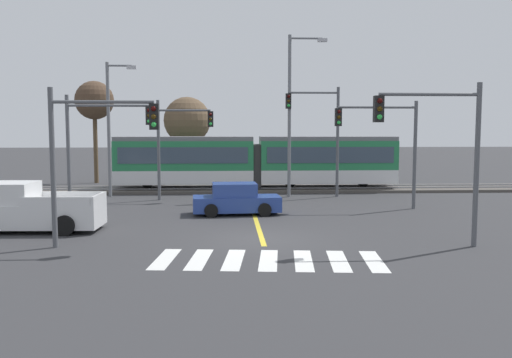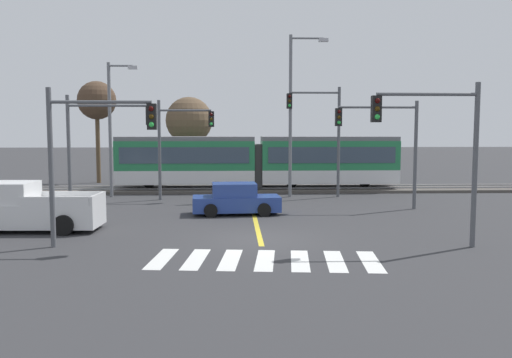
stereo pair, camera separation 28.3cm
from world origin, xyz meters
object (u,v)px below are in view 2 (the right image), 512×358
(pickup_truck, at_px, (30,210))
(traffic_light_near_right, at_px, (439,139))
(bare_tree_far_west, at_px, (97,101))
(traffic_light_near_left, at_px, (89,143))
(bare_tree_west, at_px, (189,121))
(traffic_light_far_left, at_px, (178,136))
(light_rail_tram, at_px, (258,160))
(traffic_light_far_right, at_px, (322,125))
(traffic_light_mid_left, at_px, (99,135))
(street_lamp_centre, at_px, (294,107))
(street_lamp_west, at_px, (113,122))
(sedan_crossing, at_px, (236,200))
(traffic_light_mid_right, at_px, (387,136))

(pickup_truck, distance_m, traffic_light_near_right, 16.07)
(traffic_light_near_right, height_order, bare_tree_far_west, bare_tree_far_west)
(traffic_light_near_left, xyz_separation_m, bare_tree_west, (1.74, 21.39, 1.06))
(traffic_light_near_right, bearing_deg, bare_tree_west, 115.14)
(pickup_truck, relative_size, traffic_light_far_left, 0.95)
(light_rail_tram, bearing_deg, bare_tree_west, 138.26)
(pickup_truck, xyz_separation_m, traffic_light_far_right, (13.61, 10.33, 3.51))
(traffic_light_mid_left, bearing_deg, bare_tree_far_west, 104.02)
(traffic_light_mid_left, distance_m, street_lamp_centre, 11.70)
(traffic_light_near_right, distance_m, traffic_light_far_left, 16.64)
(traffic_light_mid_left, height_order, traffic_light_near_left, traffic_light_mid_left)
(traffic_light_far_left, xyz_separation_m, street_lamp_west, (-4.07, 1.51, 0.83))
(bare_tree_far_west, bearing_deg, light_rail_tram, -25.68)
(traffic_light_near_right, height_order, bare_tree_west, bare_tree_west)
(sedan_crossing, distance_m, traffic_light_far_right, 9.05)
(traffic_light_near_left, height_order, traffic_light_far_right, traffic_light_far_right)
(sedan_crossing, relative_size, traffic_light_mid_left, 0.74)
(street_lamp_centre, bearing_deg, bare_tree_west, 131.38)
(traffic_light_far_right, xyz_separation_m, traffic_light_far_left, (-8.51, -0.98, -0.63))
(pickup_truck, relative_size, traffic_light_near_left, 0.99)
(sedan_crossing, relative_size, street_lamp_west, 0.53)
(bare_tree_west, bearing_deg, traffic_light_far_right, -42.55)
(traffic_light_mid_right, xyz_separation_m, bare_tree_west, (-11.07, 13.02, 0.95))
(traffic_light_far_right, bearing_deg, traffic_light_mid_right, -64.31)
(light_rail_tram, relative_size, street_lamp_centre, 1.91)
(traffic_light_far_right, bearing_deg, traffic_light_mid_left, -156.60)
(bare_tree_west, bearing_deg, street_lamp_west, -118.33)
(street_lamp_west, bearing_deg, traffic_light_far_left, -20.38)
(street_lamp_west, bearing_deg, traffic_light_mid_right, -20.59)
(street_lamp_centre, bearing_deg, traffic_light_far_left, -171.08)
(street_lamp_west, bearing_deg, street_lamp_centre, -2.35)
(traffic_light_mid_left, distance_m, traffic_light_mid_right, 14.50)
(sedan_crossing, distance_m, street_lamp_west, 10.83)
(street_lamp_west, xyz_separation_m, street_lamp_centre, (10.86, -0.45, 0.89))
(bare_tree_far_west, distance_m, bare_tree_west, 7.32)
(sedan_crossing, xyz_separation_m, pickup_truck, (-8.38, -3.91, 0.14))
(traffic_light_mid_left, relative_size, bare_tree_west, 0.90)
(light_rail_tram, xyz_separation_m, traffic_light_near_left, (-6.62, -17.03, 1.60))
(light_rail_tram, distance_m, street_lamp_centre, 5.24)
(light_rail_tram, relative_size, sedan_crossing, 4.30)
(street_lamp_centre, relative_size, bare_tree_far_west, 1.25)
(street_lamp_west, bearing_deg, sedan_crossing, -43.40)
(traffic_light_mid_left, height_order, traffic_light_near_right, traffic_light_mid_left)
(sedan_crossing, relative_size, traffic_light_far_right, 0.65)
(pickup_truck, relative_size, street_lamp_centre, 0.57)
(light_rail_tram, height_order, traffic_light_far_right, traffic_light_far_right)
(sedan_crossing, distance_m, bare_tree_far_west, 19.62)
(traffic_light_near_right, distance_m, street_lamp_centre, 14.69)
(traffic_light_mid_left, distance_m, traffic_light_near_left, 8.46)
(traffic_light_mid_left, bearing_deg, pickup_truck, -107.14)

